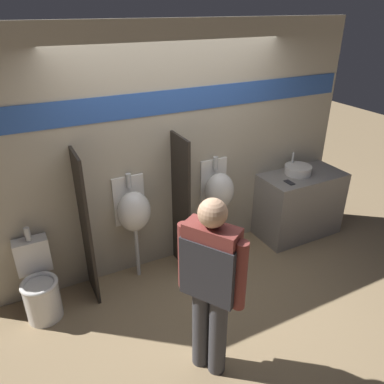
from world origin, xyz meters
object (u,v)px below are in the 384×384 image
Objects in this scene: sink_basin at (298,170)px; urinal_far at (219,191)px; cell_phone at (289,182)px; toilet at (40,287)px; person_in_vest at (211,279)px; urinal_near_counter at (134,211)px.

urinal_far reaches higher than sink_basin.
toilet is (-2.96, 0.12, -0.55)m from cell_phone.
toilet is at bearing -179.06° from sink_basin.
person_in_vest is at bearing -146.28° from cell_phone.
cell_phone is at bearing -2.30° from toilet.
urinal_far is at bearing 0.00° from urinal_near_counter.
urinal_far is 2.18m from toilet.
urinal_near_counter reaches higher than sink_basin.
sink_basin reaches higher than toilet.
urinal_near_counter is at bearing 172.40° from cell_phone.
urinal_near_counter is 1.45m from person_in_vest.
sink_basin is 0.33m from cell_phone.
toilet is (-2.11, -0.13, -0.51)m from urinal_far.
toilet is 1.87m from person_in_vest.
cell_phone is 1.92m from urinal_near_counter.
toilet is 0.56× the size of person_in_vest.
toilet is (-3.24, -0.05, -0.60)m from sink_basin.
urinal_near_counter is at bearing -27.58° from person_in_vest.
sink_basin is at bearing -2.14° from urinal_near_counter.
urinal_far is (1.06, 0.00, 0.00)m from urinal_near_counter.
toilet is at bearing -172.74° from urinal_near_counter.
urinal_near_counter reaches higher than toilet.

